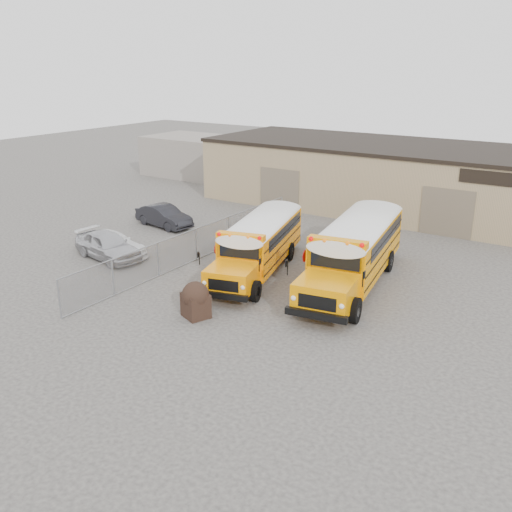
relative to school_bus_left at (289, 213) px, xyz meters
The scene contains 10 objects.
ground 10.14m from the school_bus_left, 67.28° to the right, with size 120.00×120.00×0.00m, color #3C3A37.
warehouse 11.46m from the school_bus_left, 70.24° to the left, with size 30.20×10.20×4.67m.
chainlink_fence 6.63m from the school_bus_left, 108.89° to the right, with size 0.07×18.07×1.81m.
distant_building_left 22.18m from the school_bus_left, 144.86° to the left, with size 8.00×6.00×3.60m, color gray.
school_bus_left is the anchor object (origin of this frame).
school_bus_right 5.65m from the school_bus_left, 20.42° to the left, with size 4.37×11.10×3.16m.
tarp_bundle 12.19m from the school_bus_left, 78.25° to the right, with size 1.33×1.28×1.59m.
car_silver 10.81m from the school_bus_left, 125.85° to the right, with size 1.82×4.52×1.54m, color silver.
car_white 10.55m from the school_bus_left, 128.38° to the right, with size 1.84×4.53×1.31m, color white.
car_dark 8.47m from the school_bus_left, 164.62° to the right, with size 1.49×4.28×1.41m, color black.
Camera 1 is at (12.98, -19.71, 10.38)m, focal length 40.00 mm.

